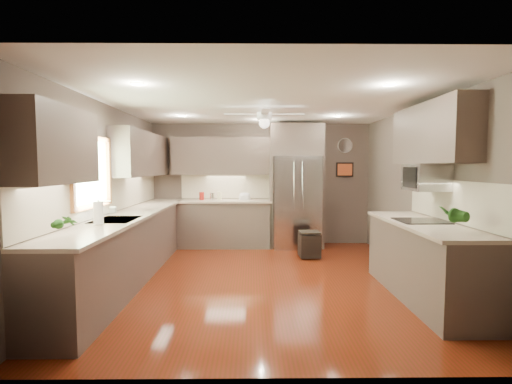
{
  "coord_description": "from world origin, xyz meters",
  "views": [
    {
      "loc": [
        -0.18,
        -5.23,
        1.62
      ],
      "look_at": [
        -0.12,
        0.6,
        1.21
      ],
      "focal_mm": 26.0,
      "sensor_mm": 36.0,
      "label": 1
    }
  ],
  "objects_px": {
    "canister_c": "(219,196)",
    "potted_plant_left": "(64,223)",
    "potted_plant_right": "(453,215)",
    "stool": "(309,244)",
    "refrigerator": "(296,188)",
    "canister_b": "(212,197)",
    "bowl": "(245,199)",
    "canister_a": "(202,196)",
    "soap_bottle": "(114,210)",
    "microwave": "(426,177)",
    "paper_towel": "(98,213)"
  },
  "relations": [
    {
      "from": "canister_c",
      "to": "potted_plant_left",
      "type": "height_order",
      "value": "potted_plant_left"
    },
    {
      "from": "potted_plant_right",
      "to": "stool",
      "type": "xyz_separation_m",
      "value": [
        -1.08,
        2.65,
        -0.88
      ]
    },
    {
      "from": "refrigerator",
      "to": "stool",
      "type": "xyz_separation_m",
      "value": [
        0.13,
        -0.93,
        -0.95
      ]
    },
    {
      "from": "potted_plant_right",
      "to": "canister_b",
      "type": "bearing_deg",
      "value": 128.53
    },
    {
      "from": "bowl",
      "to": "stool",
      "type": "relative_size",
      "value": 0.53
    },
    {
      "from": "canister_a",
      "to": "soap_bottle",
      "type": "bearing_deg",
      "value": -109.1
    },
    {
      "from": "potted_plant_left",
      "to": "microwave",
      "type": "height_order",
      "value": "microwave"
    },
    {
      "from": "canister_a",
      "to": "microwave",
      "type": "relative_size",
      "value": 0.29
    },
    {
      "from": "potted_plant_left",
      "to": "bowl",
      "type": "distance_m",
      "value": 4.28
    },
    {
      "from": "bowl",
      "to": "paper_towel",
      "type": "height_order",
      "value": "paper_towel"
    },
    {
      "from": "soap_bottle",
      "to": "microwave",
      "type": "distance_m",
      "value": 4.12
    },
    {
      "from": "stool",
      "to": "potted_plant_left",
      "type": "bearing_deg",
      "value": -132.97
    },
    {
      "from": "canister_a",
      "to": "canister_b",
      "type": "relative_size",
      "value": 1.02
    },
    {
      "from": "canister_a",
      "to": "potted_plant_left",
      "type": "bearing_deg",
      "value": -100.68
    },
    {
      "from": "stool",
      "to": "soap_bottle",
      "type": "bearing_deg",
      "value": -152.97
    },
    {
      "from": "potted_plant_right",
      "to": "bowl",
      "type": "relative_size",
      "value": 1.5
    },
    {
      "from": "canister_a",
      "to": "soap_bottle",
      "type": "distance_m",
      "value": 2.61
    },
    {
      "from": "potted_plant_left",
      "to": "refrigerator",
      "type": "distance_m",
      "value": 4.73
    },
    {
      "from": "canister_c",
      "to": "canister_a",
      "type": "bearing_deg",
      "value": 173.15
    },
    {
      "from": "stool",
      "to": "microwave",
      "type": "bearing_deg",
      "value": -56.17
    },
    {
      "from": "microwave",
      "to": "stool",
      "type": "relative_size",
      "value": 1.23
    },
    {
      "from": "canister_b",
      "to": "canister_c",
      "type": "xyz_separation_m",
      "value": [
        0.15,
        -0.04,
        0.02
      ]
    },
    {
      "from": "potted_plant_left",
      "to": "microwave",
      "type": "xyz_separation_m",
      "value": [
        3.98,
        1.2,
        0.39
      ]
    },
    {
      "from": "potted_plant_left",
      "to": "potted_plant_right",
      "type": "height_order",
      "value": "potted_plant_right"
    },
    {
      "from": "refrigerator",
      "to": "stool",
      "type": "relative_size",
      "value": 5.48
    },
    {
      "from": "canister_c",
      "to": "potted_plant_right",
      "type": "distance_m",
      "value": 4.54
    },
    {
      "from": "canister_a",
      "to": "refrigerator",
      "type": "distance_m",
      "value": 1.91
    },
    {
      "from": "canister_b",
      "to": "potted_plant_left",
      "type": "relative_size",
      "value": 0.51
    },
    {
      "from": "canister_c",
      "to": "microwave",
      "type": "distance_m",
      "value": 3.99
    },
    {
      "from": "canister_b",
      "to": "soap_bottle",
      "type": "distance_m",
      "value": 2.68
    },
    {
      "from": "bowl",
      "to": "canister_b",
      "type": "bearing_deg",
      "value": 179.0
    },
    {
      "from": "soap_bottle",
      "to": "potted_plant_left",
      "type": "bearing_deg",
      "value": -86.1
    },
    {
      "from": "microwave",
      "to": "paper_towel",
      "type": "distance_m",
      "value": 4.03
    },
    {
      "from": "bowl",
      "to": "soap_bottle",
      "type": "bearing_deg",
      "value": -125.1
    },
    {
      "from": "potted_plant_left",
      "to": "potted_plant_right",
      "type": "relative_size",
      "value": 0.86
    },
    {
      "from": "stool",
      "to": "paper_towel",
      "type": "bearing_deg",
      "value": -142.28
    },
    {
      "from": "bowl",
      "to": "refrigerator",
      "type": "distance_m",
      "value": 1.06
    },
    {
      "from": "canister_a",
      "to": "refrigerator",
      "type": "relative_size",
      "value": 0.06
    },
    {
      "from": "canister_b",
      "to": "soap_bottle",
      "type": "relative_size",
      "value": 0.82
    },
    {
      "from": "refrigerator",
      "to": "paper_towel",
      "type": "distance_m",
      "value": 4.09
    },
    {
      "from": "canister_c",
      "to": "stool",
      "type": "bearing_deg",
      "value": -29.7
    },
    {
      "from": "bowl",
      "to": "stool",
      "type": "xyz_separation_m",
      "value": [
        1.16,
        -0.98,
        -0.73
      ]
    },
    {
      "from": "canister_a",
      "to": "stool",
      "type": "bearing_deg",
      "value": -26.13
    },
    {
      "from": "canister_b",
      "to": "microwave",
      "type": "bearing_deg",
      "value": -42.65
    },
    {
      "from": "paper_towel",
      "to": "potted_plant_right",
      "type": "bearing_deg",
      "value": -7.14
    },
    {
      "from": "refrigerator",
      "to": "microwave",
      "type": "xyz_separation_m",
      "value": [
        1.33,
        -2.71,
        0.29
      ]
    },
    {
      "from": "canister_b",
      "to": "bowl",
      "type": "height_order",
      "value": "canister_b"
    },
    {
      "from": "potted_plant_left",
      "to": "refrigerator",
      "type": "bearing_deg",
      "value": 55.88
    },
    {
      "from": "canister_c",
      "to": "stool",
      "type": "xyz_separation_m",
      "value": [
        1.67,
        -0.95,
        -0.79
      ]
    },
    {
      "from": "canister_c",
      "to": "potted_plant_right",
      "type": "bearing_deg",
      "value": -52.61
    }
  ]
}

